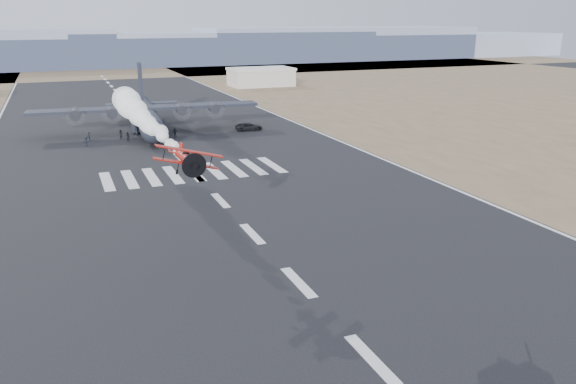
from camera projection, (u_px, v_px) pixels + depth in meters
ground at (372, 359)px, 36.39m from camera, size 500.00×500.00×0.00m
scrub_far at (97, 71)px, 239.74m from camera, size 500.00×80.00×0.00m
runway_markings at (179, 157)px, 89.44m from camera, size 60.00×260.00×0.01m
ridge_seg_d at (90, 52)px, 264.35m from camera, size 150.00×50.00×13.00m
ridge_seg_e at (224, 47)px, 287.62m from camera, size 150.00×50.00×15.00m
ridge_seg_f at (337, 43)px, 310.90m from camera, size 150.00×50.00×17.00m
ridge_seg_g at (434, 45)px, 335.06m from camera, size 150.00×50.00×13.00m
hangar_right at (261, 77)px, 184.80m from camera, size 20.50×12.50×5.90m
aerobatic_biplane at (187, 159)px, 48.49m from camera, size 5.79×5.31×2.99m
smoke_trail at (133, 108)px, 74.42m from camera, size 3.74×36.72×3.74m
transport_aircraft at (146, 115)px, 110.03m from camera, size 43.16×35.49×12.45m
support_vehicle at (249, 127)px, 111.11m from camera, size 5.57×2.99×1.49m
crew_a at (151, 133)px, 104.72m from camera, size 0.75×0.68×1.70m
crew_b at (121, 134)px, 102.93m from camera, size 0.94×0.98×1.74m
crew_c at (86, 141)px, 97.20m from camera, size 1.23×0.96×1.72m
crew_d at (175, 133)px, 104.20m from camera, size 1.17×1.00×1.78m
crew_e at (137, 130)px, 106.96m from camera, size 1.03×1.01×1.83m
crew_f at (152, 134)px, 103.92m from camera, size 0.71×1.54×1.60m
crew_g at (89, 137)px, 101.32m from camera, size 0.53×0.62×1.63m
crew_h at (128, 137)px, 100.95m from camera, size 0.96×0.90×1.69m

